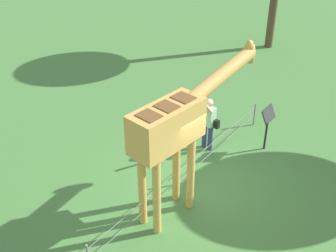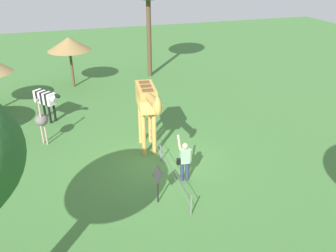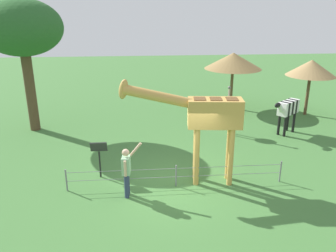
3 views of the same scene
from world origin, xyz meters
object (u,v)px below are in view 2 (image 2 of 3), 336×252
object	(u,v)px
giraffe	(147,103)
ostrich	(42,120)
shade_hut_near	(69,44)
visitor	(185,159)
zebra	(46,99)
info_sign	(158,179)

from	to	relation	value
giraffe	ostrich	xyz separation A→B (m)	(-2.08, -4.27, -1.11)
ostrich	shade_hut_near	world-z (taller)	shade_hut_near
ostrich	visitor	bearing A→B (deg)	47.69
zebra	ostrich	distance (m)	2.53
giraffe	ostrich	size ratio (longest dim) A/B	1.75
giraffe	visitor	xyz separation A→B (m)	(2.47, 0.73, -1.38)
zebra	shade_hut_near	distance (m)	5.43
zebra	visitor	bearing A→B (deg)	34.26
visitor	info_sign	distance (m)	1.62
shade_hut_near	visitor	bearing A→B (deg)	14.99
visitor	zebra	size ratio (longest dim) A/B	1.04
zebra	shade_hut_near	world-z (taller)	shade_hut_near
zebra	ostrich	bearing A→B (deg)	-4.09
visitor	shade_hut_near	bearing A→B (deg)	-165.01
info_sign	giraffe	bearing A→B (deg)	170.47
zebra	giraffe	bearing A→B (deg)	41.62
giraffe	zebra	bearing A→B (deg)	-138.38
visitor	shade_hut_near	xyz separation A→B (m)	(-12.02, -3.22, 1.83)
shade_hut_near	ostrich	bearing A→B (deg)	-13.39
ostrich	shade_hut_near	bearing A→B (deg)	166.61
visitor	ostrich	xyz separation A→B (m)	(-4.55, -5.00, 0.27)
ostrich	info_sign	distance (m)	6.64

